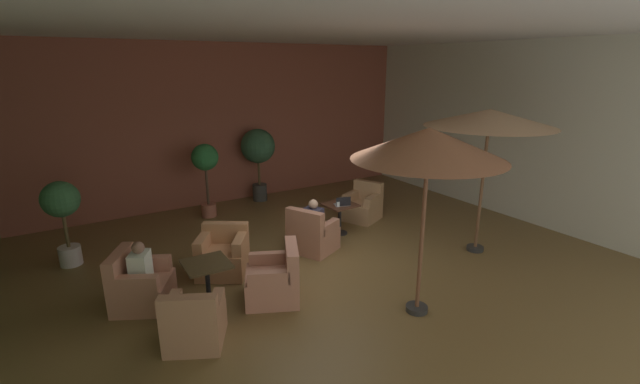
{
  "coord_description": "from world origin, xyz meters",
  "views": [
    {
      "loc": [
        -3.84,
        -5.69,
        3.49
      ],
      "look_at": [
        0.0,
        0.5,
        1.32
      ],
      "focal_mm": 24.2,
      "sensor_mm": 36.0,
      "label": 1
    }
  ],
  "objects_px": {
    "armchair_front_right_south": "(140,286)",
    "patio_umbrella_tall_red": "(429,145)",
    "patron_blue_shirt": "(313,217)",
    "potted_tree_left_corner": "(258,150)",
    "iced_drink_cup": "(338,204)",
    "armchair_front_left_east": "(363,206)",
    "armchair_front_right_north": "(275,280)",
    "open_laptop": "(343,203)",
    "patron_by_window": "(140,264)",
    "potted_tree_mid_right": "(205,165)",
    "armchair_front_right_west": "(194,323)",
    "armchair_front_right_east": "(223,255)",
    "cafe_table_front_left": "(340,211)",
    "armchair_front_left_north": "(312,235)",
    "cafe_table_front_right": "(207,272)",
    "patio_umbrella_center_beige": "(489,119)",
    "potted_tree_mid_left": "(62,209)"
  },
  "relations": [
    {
      "from": "armchair_front_right_south",
      "to": "patio_umbrella_tall_red",
      "type": "relative_size",
      "value": 0.4
    },
    {
      "from": "armchair_front_right_north",
      "to": "open_laptop",
      "type": "distance_m",
      "value": 2.84
    },
    {
      "from": "armchair_front_right_north",
      "to": "potted_tree_mid_right",
      "type": "bearing_deg",
      "value": 85.65
    },
    {
      "from": "armchair_front_right_west",
      "to": "iced_drink_cup",
      "type": "xyz_separation_m",
      "value": [
        3.59,
        2.03,
        0.41
      ]
    },
    {
      "from": "patio_umbrella_tall_red",
      "to": "patio_umbrella_center_beige",
      "type": "xyz_separation_m",
      "value": [
        2.5,
        0.99,
        0.08
      ]
    },
    {
      "from": "armchair_front_right_east",
      "to": "potted_tree_left_corner",
      "type": "distance_m",
      "value": 4.27
    },
    {
      "from": "patron_blue_shirt",
      "to": "patio_umbrella_tall_red",
      "type": "bearing_deg",
      "value": -86.17
    },
    {
      "from": "patron_blue_shirt",
      "to": "patron_by_window",
      "type": "distance_m",
      "value": 3.21
    },
    {
      "from": "armchair_front_right_south",
      "to": "patron_by_window",
      "type": "xyz_separation_m",
      "value": [
        0.04,
        -0.02,
        0.36
      ]
    },
    {
      "from": "armchair_front_left_north",
      "to": "potted_tree_left_corner",
      "type": "xyz_separation_m",
      "value": [
        0.48,
        3.52,
        1.03
      ]
    },
    {
      "from": "potted_tree_mid_right",
      "to": "armchair_front_left_east",
      "type": "bearing_deg",
      "value": -34.84
    },
    {
      "from": "armchair_front_left_east",
      "to": "armchair_front_right_south",
      "type": "distance_m",
      "value": 5.26
    },
    {
      "from": "patron_by_window",
      "to": "open_laptop",
      "type": "distance_m",
      "value": 4.15
    },
    {
      "from": "cafe_table_front_right",
      "to": "iced_drink_cup",
      "type": "bearing_deg",
      "value": 20.12
    },
    {
      "from": "armchair_front_right_east",
      "to": "potted_tree_mid_right",
      "type": "xyz_separation_m",
      "value": [
        0.7,
        2.96,
        0.93
      ]
    },
    {
      "from": "armchair_front_right_west",
      "to": "potted_tree_left_corner",
      "type": "xyz_separation_m",
      "value": [
        3.24,
        5.21,
        1.05
      ]
    },
    {
      "from": "potted_tree_left_corner",
      "to": "armchair_front_right_west",
      "type": "bearing_deg",
      "value": -121.93
    },
    {
      "from": "armchair_front_left_north",
      "to": "potted_tree_mid_left",
      "type": "relative_size",
      "value": 0.66
    },
    {
      "from": "potted_tree_left_corner",
      "to": "potted_tree_mid_right",
      "type": "xyz_separation_m",
      "value": [
        -1.55,
        -0.52,
        -0.1
      ]
    },
    {
      "from": "armchair_front_right_south",
      "to": "patron_blue_shirt",
      "type": "relative_size",
      "value": 1.8
    },
    {
      "from": "open_laptop",
      "to": "armchair_front_right_south",
      "type": "bearing_deg",
      "value": -170.73
    },
    {
      "from": "patio_umbrella_tall_red",
      "to": "iced_drink_cup",
      "type": "relative_size",
      "value": 24.54
    },
    {
      "from": "armchair_front_left_north",
      "to": "potted_tree_left_corner",
      "type": "bearing_deg",
      "value": 82.21
    },
    {
      "from": "patron_blue_shirt",
      "to": "cafe_table_front_right",
      "type": "bearing_deg",
      "value": -160.68
    },
    {
      "from": "patron_by_window",
      "to": "potted_tree_mid_right",
      "type": "bearing_deg",
      "value": 58.21
    },
    {
      "from": "armchair_front_left_east",
      "to": "potted_tree_mid_left",
      "type": "distance_m",
      "value": 6.04
    },
    {
      "from": "iced_drink_cup",
      "to": "open_laptop",
      "type": "relative_size",
      "value": 0.3
    },
    {
      "from": "patio_umbrella_center_beige",
      "to": "patron_by_window",
      "type": "distance_m",
      "value": 6.29
    },
    {
      "from": "cafe_table_front_left",
      "to": "armchair_front_right_south",
      "type": "bearing_deg",
      "value": -169.18
    },
    {
      "from": "armchair_front_left_east",
      "to": "patio_umbrella_tall_red",
      "type": "xyz_separation_m",
      "value": [
        -1.7,
        -3.55,
        2.15
      ]
    },
    {
      "from": "armchair_front_left_north",
      "to": "cafe_table_front_right",
      "type": "relative_size",
      "value": 1.56
    },
    {
      "from": "iced_drink_cup",
      "to": "open_laptop",
      "type": "bearing_deg",
      "value": 1.72
    },
    {
      "from": "armchair_front_right_west",
      "to": "armchair_front_right_east",
      "type": "bearing_deg",
      "value": 59.93
    },
    {
      "from": "armchair_front_left_north",
      "to": "armchair_front_right_west",
      "type": "height_order",
      "value": "armchair_front_left_north"
    },
    {
      "from": "cafe_table_front_left",
      "to": "armchair_front_right_north",
      "type": "relative_size",
      "value": 0.64
    },
    {
      "from": "armchair_front_right_north",
      "to": "armchair_front_right_east",
      "type": "height_order",
      "value": "armchair_front_right_north"
    },
    {
      "from": "armchair_front_right_west",
      "to": "open_laptop",
      "type": "bearing_deg",
      "value": 28.74
    },
    {
      "from": "patron_blue_shirt",
      "to": "armchair_front_right_south",
      "type": "bearing_deg",
      "value": -173.87
    },
    {
      "from": "potted_tree_left_corner",
      "to": "patron_by_window",
      "type": "bearing_deg",
      "value": -133.14
    },
    {
      "from": "cafe_table_front_right",
      "to": "patron_by_window",
      "type": "xyz_separation_m",
      "value": [
        -0.84,
        0.45,
        0.17
      ]
    },
    {
      "from": "armchair_front_left_north",
      "to": "potted_tree_mid_right",
      "type": "bearing_deg",
      "value": 109.6
    },
    {
      "from": "cafe_table_front_left",
      "to": "patron_by_window",
      "type": "distance_m",
      "value": 4.19
    },
    {
      "from": "armchair_front_right_west",
      "to": "iced_drink_cup",
      "type": "height_order",
      "value": "armchair_front_right_west"
    },
    {
      "from": "potted_tree_left_corner",
      "to": "patron_blue_shirt",
      "type": "bearing_deg",
      "value": -97.17
    },
    {
      "from": "potted_tree_mid_right",
      "to": "iced_drink_cup",
      "type": "xyz_separation_m",
      "value": [
        1.89,
        -2.66,
        -0.53
      ]
    },
    {
      "from": "potted_tree_left_corner",
      "to": "patron_blue_shirt",
      "type": "xyz_separation_m",
      "value": [
        -0.44,
        -3.5,
        -0.66
      ]
    },
    {
      "from": "armchair_front_left_north",
      "to": "patron_blue_shirt",
      "type": "bearing_deg",
      "value": 25.87
    },
    {
      "from": "cafe_table_front_right",
      "to": "patio_umbrella_center_beige",
      "type": "height_order",
      "value": "patio_umbrella_center_beige"
    },
    {
      "from": "open_laptop",
      "to": "armchair_front_left_east",
      "type": "bearing_deg",
      "value": 30.29
    },
    {
      "from": "potted_tree_left_corner",
      "to": "iced_drink_cup",
      "type": "distance_m",
      "value": 3.26
    }
  ]
}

